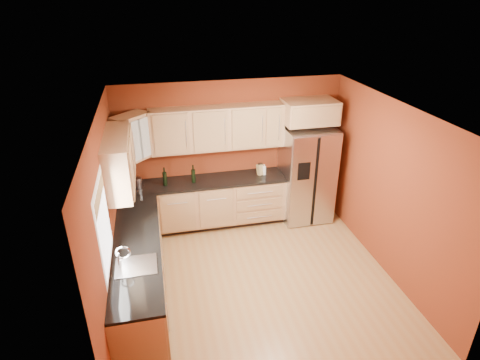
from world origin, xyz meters
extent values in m
plane|color=#AA7741|center=(0.00, 0.00, 0.00)|extent=(4.00, 4.00, 0.00)
plane|color=silver|center=(0.00, 0.00, 2.60)|extent=(4.00, 4.00, 0.00)
cube|color=maroon|center=(0.00, 2.00, 1.30)|extent=(4.00, 0.04, 2.60)
cube|color=maroon|center=(0.00, -2.00, 1.30)|extent=(4.00, 0.04, 2.60)
cube|color=maroon|center=(-2.00, 0.00, 1.30)|extent=(0.04, 4.00, 2.60)
cube|color=maroon|center=(2.00, 0.00, 1.30)|extent=(0.04, 4.00, 2.60)
cube|color=#AA7753|center=(-0.55, 1.70, 0.44)|extent=(2.90, 0.60, 0.88)
cube|color=#AA7753|center=(-1.70, 0.00, 0.44)|extent=(0.60, 2.80, 0.88)
cube|color=black|center=(-0.55, 1.69, 0.90)|extent=(2.90, 0.62, 0.04)
cube|color=black|center=(-1.69, 0.00, 0.90)|extent=(0.62, 2.80, 0.04)
cube|color=#AA7753|center=(-0.25, 1.83, 1.83)|extent=(2.30, 0.33, 0.75)
cube|color=#AA7753|center=(-1.83, 0.72, 1.83)|extent=(0.33, 1.35, 0.75)
cube|color=#AA7753|center=(-1.67, 1.67, 1.83)|extent=(0.67, 0.67, 0.75)
cube|color=#AA7753|center=(1.35, 1.70, 2.05)|extent=(0.92, 0.60, 0.40)
cube|color=silver|center=(1.35, 1.62, 0.89)|extent=(0.90, 0.75, 1.78)
cube|color=white|center=(-1.98, -0.50, 1.55)|extent=(0.03, 0.90, 1.00)
cylinder|color=silver|center=(-1.66, 1.63, 1.02)|extent=(0.16, 0.16, 0.20)
cylinder|color=silver|center=(-1.85, 1.70, 1.03)|extent=(0.16, 0.16, 0.21)
cube|color=#A88C51|center=(0.49, 1.73, 1.02)|extent=(0.13, 0.12, 0.20)
cylinder|color=white|center=(0.56, 1.71, 1.02)|extent=(0.07, 0.07, 0.20)
camera|label=1|loc=(-1.31, -4.64, 4.02)|focal=30.00mm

